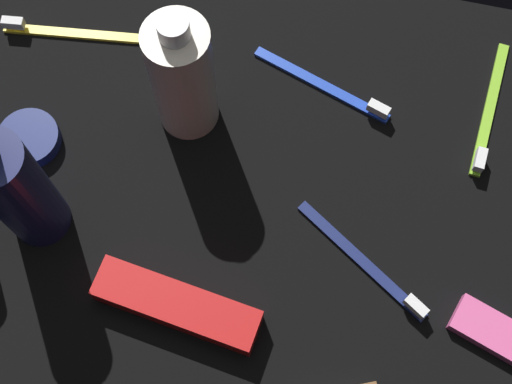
{
  "coord_description": "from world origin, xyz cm",
  "views": [
    {
      "loc": [
        -6.1,
        26.59,
        75.1
      ],
      "look_at": [
        0.0,
        0.0,
        3.0
      ],
      "focal_mm": 50.0,
      "sensor_mm": 36.0,
      "label": 1
    }
  ],
  "objects_px": {
    "bodywash_bottle": "(183,77)",
    "toothbrush_navy": "(369,266)",
    "toothpaste_box_red": "(177,305)",
    "toothbrush_blue": "(330,87)",
    "snack_bar_pink": "(501,336)",
    "cream_tin_right": "(30,139)",
    "lotion_bottle": "(18,191)",
    "toothbrush_yellow": "(67,31)",
    "toothbrush_lime": "(489,115)"
  },
  "relations": [
    {
      "from": "toothpaste_box_red",
      "to": "cream_tin_right",
      "type": "xyz_separation_m",
      "value": [
        0.22,
        -0.15,
        -0.01
      ]
    },
    {
      "from": "toothbrush_navy",
      "to": "toothpaste_box_red",
      "type": "relative_size",
      "value": 0.9
    },
    {
      "from": "snack_bar_pink",
      "to": "toothbrush_blue",
      "type": "bearing_deg",
      "value": -29.31
    },
    {
      "from": "toothbrush_navy",
      "to": "snack_bar_pink",
      "type": "height_order",
      "value": "toothbrush_navy"
    },
    {
      "from": "toothbrush_yellow",
      "to": "toothpaste_box_red",
      "type": "distance_m",
      "value": 0.37
    },
    {
      "from": "lotion_bottle",
      "to": "bodywash_bottle",
      "type": "distance_m",
      "value": 0.21
    },
    {
      "from": "bodywash_bottle",
      "to": "toothbrush_yellow",
      "type": "bearing_deg",
      "value": -22.38
    },
    {
      "from": "toothbrush_blue",
      "to": "toothpaste_box_red",
      "type": "height_order",
      "value": "toothpaste_box_red"
    },
    {
      "from": "toothbrush_lime",
      "to": "snack_bar_pink",
      "type": "xyz_separation_m",
      "value": [
        -0.04,
        0.25,
        0.0
      ]
    },
    {
      "from": "toothbrush_yellow",
      "to": "toothbrush_lime",
      "type": "xyz_separation_m",
      "value": [
        -0.52,
        -0.0,
        0.0
      ]
    },
    {
      "from": "lotion_bottle",
      "to": "toothbrush_blue",
      "type": "height_order",
      "value": "lotion_bottle"
    },
    {
      "from": "toothbrush_blue",
      "to": "snack_bar_pink",
      "type": "height_order",
      "value": "toothbrush_blue"
    },
    {
      "from": "toothbrush_yellow",
      "to": "cream_tin_right",
      "type": "relative_size",
      "value": 2.58
    },
    {
      "from": "toothbrush_navy",
      "to": "toothbrush_lime",
      "type": "relative_size",
      "value": 0.88
    },
    {
      "from": "lotion_bottle",
      "to": "toothbrush_navy",
      "type": "bearing_deg",
      "value": -175.85
    },
    {
      "from": "toothbrush_navy",
      "to": "lotion_bottle",
      "type": "bearing_deg",
      "value": 4.15
    },
    {
      "from": "lotion_bottle",
      "to": "snack_bar_pink",
      "type": "height_order",
      "value": "lotion_bottle"
    },
    {
      "from": "snack_bar_pink",
      "to": "cream_tin_right",
      "type": "relative_size",
      "value": 1.49
    },
    {
      "from": "lotion_bottle",
      "to": "toothbrush_lime",
      "type": "relative_size",
      "value": 1.11
    },
    {
      "from": "lotion_bottle",
      "to": "snack_bar_pink",
      "type": "bearing_deg",
      "value": 178.08
    },
    {
      "from": "toothbrush_lime",
      "to": "snack_bar_pink",
      "type": "relative_size",
      "value": 1.73
    },
    {
      "from": "toothpaste_box_red",
      "to": "toothbrush_blue",
      "type": "bearing_deg",
      "value": -102.91
    },
    {
      "from": "snack_bar_pink",
      "to": "toothbrush_yellow",
      "type": "bearing_deg",
      "value": -6.32
    },
    {
      "from": "toothbrush_navy",
      "to": "toothpaste_box_red",
      "type": "distance_m",
      "value": 0.21
    },
    {
      "from": "lotion_bottle",
      "to": "toothbrush_navy",
      "type": "xyz_separation_m",
      "value": [
        -0.36,
        -0.03,
        -0.08
      ]
    },
    {
      "from": "toothbrush_yellow",
      "to": "toothbrush_navy",
      "type": "bearing_deg",
      "value": 153.0
    },
    {
      "from": "cream_tin_right",
      "to": "toothbrush_lime",
      "type": "bearing_deg",
      "value": -163.66
    },
    {
      "from": "toothbrush_blue",
      "to": "toothbrush_lime",
      "type": "xyz_separation_m",
      "value": [
        -0.19,
        -0.01,
        0.0
      ]
    },
    {
      "from": "toothbrush_navy",
      "to": "toothpaste_box_red",
      "type": "xyz_separation_m",
      "value": [
        0.19,
        0.09,
        0.01
      ]
    },
    {
      "from": "toothpaste_box_red",
      "to": "toothbrush_lime",
      "type": "bearing_deg",
      "value": -127.45
    },
    {
      "from": "toothbrush_yellow",
      "to": "toothbrush_lime",
      "type": "relative_size",
      "value": 1.0
    },
    {
      "from": "toothpaste_box_red",
      "to": "snack_bar_pink",
      "type": "xyz_separation_m",
      "value": [
        -0.33,
        -0.05,
        -0.01
      ]
    },
    {
      "from": "bodywash_bottle",
      "to": "cream_tin_right",
      "type": "height_order",
      "value": "bodywash_bottle"
    },
    {
      "from": "bodywash_bottle",
      "to": "toothbrush_navy",
      "type": "relative_size",
      "value": 1.17
    },
    {
      "from": "toothbrush_lime",
      "to": "cream_tin_right",
      "type": "distance_m",
      "value": 0.53
    },
    {
      "from": "bodywash_bottle",
      "to": "toothbrush_lime",
      "type": "bearing_deg",
      "value": -167.97
    },
    {
      "from": "snack_bar_pink",
      "to": "cream_tin_right",
      "type": "distance_m",
      "value": 0.56
    },
    {
      "from": "bodywash_bottle",
      "to": "toothpaste_box_red",
      "type": "distance_m",
      "value": 0.24
    },
    {
      "from": "toothbrush_blue",
      "to": "toothbrush_lime",
      "type": "relative_size",
      "value": 0.97
    },
    {
      "from": "snack_bar_pink",
      "to": "cream_tin_right",
      "type": "bearing_deg",
      "value": 7.38
    },
    {
      "from": "toothpaste_box_red",
      "to": "cream_tin_right",
      "type": "bearing_deg",
      "value": -27.63
    },
    {
      "from": "toothbrush_blue",
      "to": "toothbrush_lime",
      "type": "bearing_deg",
      "value": -178.22
    },
    {
      "from": "lotion_bottle",
      "to": "toothpaste_box_red",
      "type": "bearing_deg",
      "value": 160.18
    },
    {
      "from": "toothbrush_yellow",
      "to": "snack_bar_pink",
      "type": "height_order",
      "value": "toothbrush_yellow"
    },
    {
      "from": "lotion_bottle",
      "to": "cream_tin_right",
      "type": "xyz_separation_m",
      "value": [
        0.04,
        -0.09,
        -0.08
      ]
    },
    {
      "from": "toothbrush_lime",
      "to": "snack_bar_pink",
      "type": "distance_m",
      "value": 0.26
    },
    {
      "from": "toothbrush_yellow",
      "to": "snack_bar_pink",
      "type": "bearing_deg",
      "value": 155.59
    },
    {
      "from": "toothbrush_navy",
      "to": "toothbrush_blue",
      "type": "bearing_deg",
      "value": -68.09
    },
    {
      "from": "toothbrush_yellow",
      "to": "toothpaste_box_red",
      "type": "xyz_separation_m",
      "value": [
        -0.22,
        0.3,
        0.01
      ]
    },
    {
      "from": "bodywash_bottle",
      "to": "toothpaste_box_red",
      "type": "relative_size",
      "value": 1.05
    }
  ]
}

